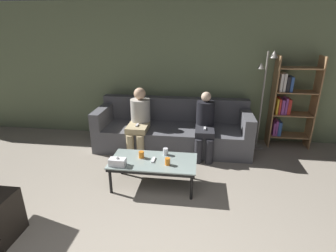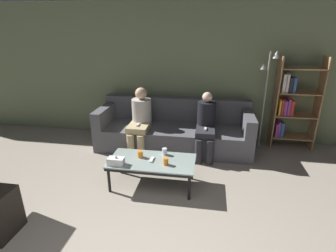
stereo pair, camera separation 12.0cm
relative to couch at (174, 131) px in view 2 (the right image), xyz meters
name	(u,v)px [view 2 (the right image)]	position (x,y,z in m)	size (l,w,h in m)	color
wall_back	(178,73)	(0.00, 0.54, 0.99)	(12.00, 0.06, 2.60)	#707F5B
couch	(174,131)	(0.00, 0.00, 0.00)	(2.79, 0.95, 0.87)	#515156
coffee_table	(152,163)	(-0.12, -1.37, 0.05)	(1.20, 0.60, 0.40)	#8C9E99
cup_near_left	(165,152)	(0.02, -1.17, 0.14)	(0.07, 0.07, 0.10)	silver
cup_near_right	(140,154)	(-0.30, -1.31, 0.14)	(0.08, 0.08, 0.10)	orange
cup_far_center	(166,161)	(0.09, -1.46, 0.14)	(0.07, 0.07, 0.10)	orange
tissue_box	(116,161)	(-0.57, -1.56, 0.14)	(0.22, 0.12, 0.13)	white
game_remote	(152,160)	(-0.12, -1.37, 0.10)	(0.04, 0.15, 0.02)	white
bookshelf	(291,104)	(2.07, 0.31, 0.53)	(0.75, 0.32, 1.68)	#9E754C
standing_lamp	(266,91)	(1.59, 0.17, 0.77)	(0.31, 0.26, 1.77)	gray
seated_person_left_end	(140,118)	(-0.58, -0.22, 0.30)	(0.35, 0.71, 1.14)	tan
seated_person_mid_left	(206,123)	(0.58, -0.24, 0.27)	(0.32, 0.71, 1.10)	#28282D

